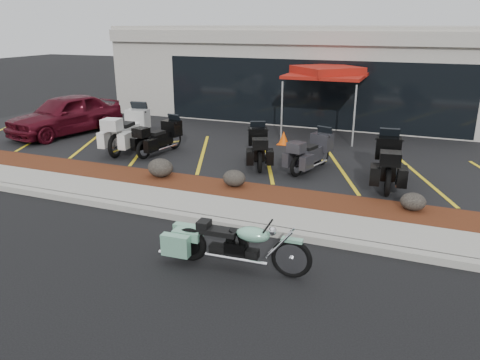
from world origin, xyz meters
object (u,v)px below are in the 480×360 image
at_px(hero_cruiser, 292,253).
at_px(popup_canopy, 327,73).
at_px(touring_white, 140,123).
at_px(parked_car, 65,114).
at_px(traffic_cone, 284,138).

bearing_deg(hero_cruiser, popup_canopy, 96.69).
bearing_deg(hero_cruiser, touring_white, 135.49).
height_order(hero_cruiser, parked_car, parked_car).
distance_m(touring_white, parked_car, 3.45).
distance_m(hero_cruiser, touring_white, 9.73).
bearing_deg(touring_white, traffic_cone, -77.16).
bearing_deg(touring_white, parked_car, 77.61).
bearing_deg(parked_car, traffic_cone, 23.66).
height_order(hero_cruiser, traffic_cone, hero_cruiser).
bearing_deg(touring_white, popup_canopy, -65.12).
bearing_deg(parked_car, touring_white, 8.78).
relative_size(traffic_cone, popup_canopy, 0.13).
height_order(traffic_cone, popup_canopy, popup_canopy).
xyz_separation_m(touring_white, parked_car, (-3.44, 0.26, 0.01)).
distance_m(hero_cruiser, parked_car, 12.64).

